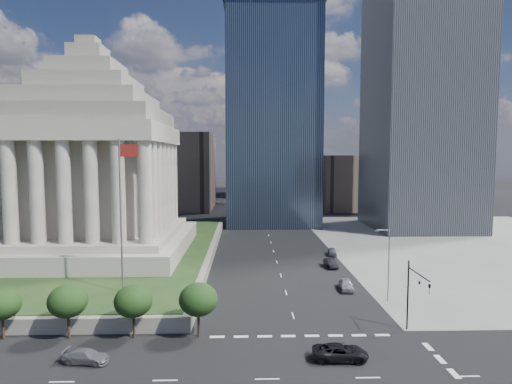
{
  "coord_description": "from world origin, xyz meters",
  "views": [
    {
      "loc": [
        -5.95,
        -31.26,
        19.68
      ],
      "look_at": [
        -4.64,
        18.55,
        15.51
      ],
      "focal_mm": 30.0,
      "sensor_mm": 36.0,
      "label": 1
    }
  ],
  "objects_px": {
    "traffic_signal_ne": "(414,289)",
    "parked_sedan_mid": "(331,263)",
    "street_lamp_north": "(387,260)",
    "suv_grey": "(86,356)",
    "flagpole": "(122,207)",
    "parked_sedan_far": "(332,252)",
    "war_memorial": "(91,147)",
    "pickup_truck": "(340,352)",
    "parked_sedan_near": "(346,285)"
  },
  "relations": [
    {
      "from": "street_lamp_north",
      "to": "pickup_truck",
      "type": "height_order",
      "value": "street_lamp_north"
    },
    {
      "from": "flagpole",
      "to": "parked_sedan_near",
      "type": "relative_size",
      "value": 4.37
    },
    {
      "from": "suv_grey",
      "to": "parked_sedan_far",
      "type": "xyz_separation_m",
      "value": [
        32.65,
        43.82,
        0.06
      ]
    },
    {
      "from": "parked_sedan_near",
      "to": "parked_sedan_far",
      "type": "xyz_separation_m",
      "value": [
        2.5,
        22.26,
        -0.08
      ]
    },
    {
      "from": "war_memorial",
      "to": "street_lamp_north",
      "type": "distance_m",
      "value": 54.92
    },
    {
      "from": "traffic_signal_ne",
      "to": "parked_sedan_mid",
      "type": "bearing_deg",
      "value": 96.26
    },
    {
      "from": "war_memorial",
      "to": "parked_sedan_near",
      "type": "xyz_separation_m",
      "value": [
        43.0,
        -17.97,
        -20.62
      ]
    },
    {
      "from": "suv_grey",
      "to": "traffic_signal_ne",
      "type": "bearing_deg",
      "value": -72.89
    },
    {
      "from": "street_lamp_north",
      "to": "parked_sedan_mid",
      "type": "xyz_separation_m",
      "value": [
        -4.03,
        17.9,
        -4.92
      ]
    },
    {
      "from": "flagpole",
      "to": "pickup_truck",
      "type": "distance_m",
      "value": 32.02
    },
    {
      "from": "flagpole",
      "to": "parked_sedan_mid",
      "type": "distance_m",
      "value": 38.46
    },
    {
      "from": "parked_sedan_near",
      "to": "suv_grey",
      "type": "bearing_deg",
      "value": -139.19
    },
    {
      "from": "suv_grey",
      "to": "parked_sedan_mid",
      "type": "height_order",
      "value": "parked_sedan_mid"
    },
    {
      "from": "flagpole",
      "to": "suv_grey",
      "type": "height_order",
      "value": "flagpole"
    },
    {
      "from": "parked_sedan_mid",
      "to": "parked_sedan_far",
      "type": "relative_size",
      "value": 1.1
    },
    {
      "from": "war_memorial",
      "to": "pickup_truck",
      "type": "relative_size",
      "value": 7.25
    },
    {
      "from": "suv_grey",
      "to": "pickup_truck",
      "type": "bearing_deg",
      "value": -81.78
    },
    {
      "from": "street_lamp_north",
      "to": "suv_grey",
      "type": "height_order",
      "value": "street_lamp_north"
    },
    {
      "from": "parked_sedan_near",
      "to": "traffic_signal_ne",
      "type": "bearing_deg",
      "value": -72.67
    },
    {
      "from": "traffic_signal_ne",
      "to": "pickup_truck",
      "type": "bearing_deg",
      "value": -150.32
    },
    {
      "from": "parked_sedan_near",
      "to": "parked_sedan_mid",
      "type": "xyz_separation_m",
      "value": [
        0.3,
        12.87,
        -0.04
      ]
    },
    {
      "from": "war_memorial",
      "to": "street_lamp_north",
      "type": "height_order",
      "value": "war_memorial"
    },
    {
      "from": "street_lamp_north",
      "to": "suv_grey",
      "type": "distance_m",
      "value": 38.56
    },
    {
      "from": "traffic_signal_ne",
      "to": "suv_grey",
      "type": "height_order",
      "value": "traffic_signal_ne"
    },
    {
      "from": "flagpole",
      "to": "parked_sedan_mid",
      "type": "relative_size",
      "value": 4.43
    },
    {
      "from": "traffic_signal_ne",
      "to": "street_lamp_north",
      "type": "height_order",
      "value": "street_lamp_north"
    },
    {
      "from": "suv_grey",
      "to": "parked_sedan_near",
      "type": "bearing_deg",
      "value": -46.15
    },
    {
      "from": "parked_sedan_near",
      "to": "street_lamp_north",
      "type": "bearing_deg",
      "value": -44.04
    },
    {
      "from": "street_lamp_north",
      "to": "suv_grey",
      "type": "relative_size",
      "value": 2.25
    },
    {
      "from": "flagpole",
      "to": "pickup_truck",
      "type": "xyz_separation_m",
      "value": [
        25.11,
        -15.56,
        -12.37
      ]
    },
    {
      "from": "war_memorial",
      "to": "parked_sedan_near",
      "type": "height_order",
      "value": "war_memorial"
    },
    {
      "from": "flagpole",
      "to": "street_lamp_north",
      "type": "height_order",
      "value": "flagpole"
    },
    {
      "from": "parked_sedan_far",
      "to": "street_lamp_north",
      "type": "bearing_deg",
      "value": -77.21
    },
    {
      "from": "suv_grey",
      "to": "parked_sedan_mid",
      "type": "xyz_separation_m",
      "value": [
        30.44,
        34.44,
        0.1
      ]
    },
    {
      "from": "traffic_signal_ne",
      "to": "parked_sedan_far",
      "type": "bearing_deg",
      "value": 91.48
    },
    {
      "from": "flagpole",
      "to": "traffic_signal_ne",
      "type": "bearing_deg",
      "value": -16.71
    },
    {
      "from": "parked_sedan_mid",
      "to": "parked_sedan_far",
      "type": "xyz_separation_m",
      "value": [
        2.2,
        9.38,
        -0.04
      ]
    },
    {
      "from": "war_memorial",
      "to": "pickup_truck",
      "type": "bearing_deg",
      "value": -46.7
    },
    {
      "from": "war_memorial",
      "to": "traffic_signal_ne",
      "type": "height_order",
      "value": "war_memorial"
    },
    {
      "from": "flagpole",
      "to": "parked_sedan_far",
      "type": "xyz_separation_m",
      "value": [
        33.33,
        28.28,
        -12.41
      ]
    },
    {
      "from": "pickup_truck",
      "to": "parked_sedan_mid",
      "type": "height_order",
      "value": "pickup_truck"
    },
    {
      "from": "street_lamp_north",
      "to": "war_memorial",
      "type": "bearing_deg",
      "value": 154.08
    },
    {
      "from": "pickup_truck",
      "to": "parked_sedan_far",
      "type": "relative_size",
      "value": 1.31
    },
    {
      "from": "suv_grey",
      "to": "parked_sedan_near",
      "type": "height_order",
      "value": "parked_sedan_near"
    },
    {
      "from": "parked_sedan_near",
      "to": "parked_sedan_far",
      "type": "relative_size",
      "value": 1.11
    },
    {
      "from": "flagpole",
      "to": "parked_sedan_far",
      "type": "bearing_deg",
      "value": 40.32
    },
    {
      "from": "war_memorial",
      "to": "parked_sedan_far",
      "type": "height_order",
      "value": "war_memorial"
    },
    {
      "from": "traffic_signal_ne",
      "to": "parked_sedan_far",
      "type": "relative_size",
      "value": 1.94
    },
    {
      "from": "parked_sedan_mid",
      "to": "suv_grey",
      "type": "bearing_deg",
      "value": -136.49
    },
    {
      "from": "traffic_signal_ne",
      "to": "suv_grey",
      "type": "relative_size",
      "value": 1.8
    }
  ]
}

